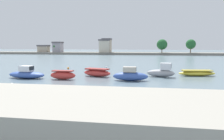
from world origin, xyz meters
The scene contains 12 objects.
ground_plane centered at (0.00, 0.00, 0.00)m, with size 400.00×400.00×0.00m, color slate.
moored_boat_1 centered at (-5.97, 9.26, 0.57)m, with size 5.38×2.50×1.66m.
moored_boat_2 centered at (-0.80, 9.11, 0.56)m, with size 3.40×1.10×1.17m.
moored_boat_3 centered at (2.97, 12.40, 0.54)m, with size 4.46×2.69×1.13m.
moored_boat_4 centered at (7.92, 9.44, 0.65)m, with size 4.42×1.67×1.73m.
moored_boat_5 centered at (12.03, 13.35, 0.73)m, with size 3.93×1.73×1.95m.
moored_boat_6 centered at (17.12, 15.25, 0.40)m, with size 5.37×2.28×0.83m.
mooring_buoy_0 centered at (2.21, 23.81, 0.15)m, with size 0.31×0.31×0.31m, color white.
mooring_buoy_1 centered at (-4.58, 3.96, 0.17)m, with size 0.33×0.33×0.33m, color white.
mooring_buoy_3 centered at (-7.10, 13.03, 0.16)m, with size 0.31×0.31×0.31m, color white.
mooring_buoy_4 centered at (-4.37, 20.56, 0.19)m, with size 0.38×0.38×0.38m, color orange.
distant_shoreline centered at (-2.32, 84.65, 1.62)m, with size 136.43×10.30×7.64m.
Camera 1 is at (9.82, -17.11, 4.41)m, focal length 34.46 mm.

